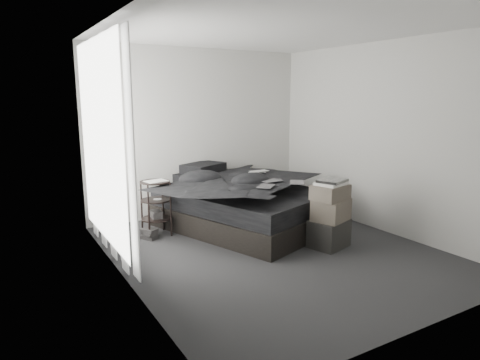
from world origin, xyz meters
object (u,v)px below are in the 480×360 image
bed (244,217)px  box_lower (329,233)px  side_stand (156,208)px  laptop (259,167)px

bed → box_lower: 1.35m
side_stand → bed: bearing=-13.7°
laptop → box_lower: bearing=-86.2°
laptop → side_stand: laptop is taller
side_stand → box_lower: (1.71, -1.55, -0.20)m
side_stand → box_lower: bearing=-42.3°
laptop → box_lower: size_ratio=0.77×
bed → side_stand: 1.27m
laptop → bed: bearing=-154.5°
box_lower → bed: bearing=111.3°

